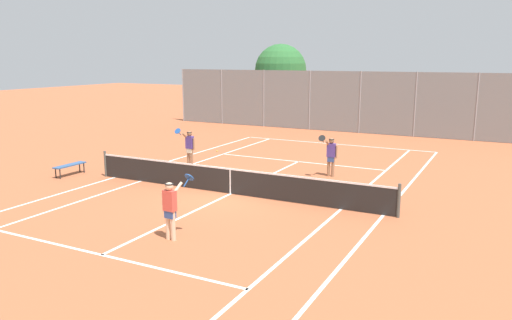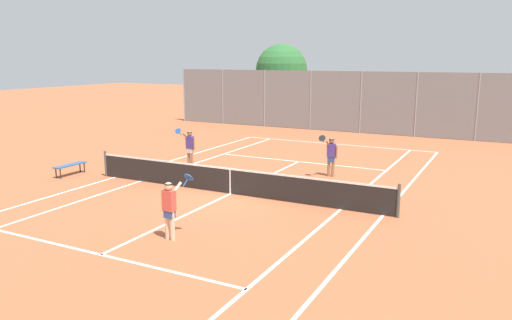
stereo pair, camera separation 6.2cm
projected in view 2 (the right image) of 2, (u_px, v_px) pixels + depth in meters
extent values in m
plane|color=#B25B38|center=(230.00, 194.00, 18.00)|extent=(120.00, 120.00, 0.00)
cube|color=white|center=(336.00, 144.00, 28.35)|extent=(11.00, 0.10, 0.01)
cube|color=white|center=(115.00, 177.00, 20.47)|extent=(0.10, 23.80, 0.01)
cube|color=white|center=(383.00, 215.00, 15.52)|extent=(0.10, 23.80, 0.01)
cube|color=white|center=(141.00, 181.00, 19.86)|extent=(0.10, 23.80, 0.01)
cube|color=white|center=(341.00, 209.00, 16.14)|extent=(0.10, 23.80, 0.01)
cube|color=white|center=(101.00, 255.00, 12.43)|extent=(8.26, 0.10, 0.01)
cube|color=white|center=(299.00, 162.00, 23.57)|extent=(8.26, 0.10, 0.01)
cube|color=white|center=(230.00, 194.00, 18.00)|extent=(0.10, 12.80, 0.01)
cylinder|color=#474C47|center=(106.00, 164.00, 20.57)|extent=(0.10, 0.10, 1.07)
cylinder|color=#474C47|center=(399.00, 201.00, 15.21)|extent=(0.10, 0.10, 1.07)
cube|color=black|center=(230.00, 181.00, 17.91)|extent=(11.90, 0.02, 0.89)
cube|color=white|center=(230.00, 169.00, 17.81)|extent=(11.90, 0.03, 0.06)
cube|color=white|center=(230.00, 182.00, 17.91)|extent=(0.05, 0.03, 0.89)
cylinder|color=beige|center=(167.00, 225.00, 13.44)|extent=(0.13, 0.13, 0.82)
cylinder|color=beige|center=(172.00, 226.00, 13.34)|extent=(0.13, 0.13, 0.82)
cube|color=#334C8C|center=(169.00, 213.00, 13.32)|extent=(0.29, 0.20, 0.24)
cube|color=#D84C3F|center=(169.00, 200.00, 13.25)|extent=(0.36, 0.23, 0.56)
sphere|color=beige|center=(168.00, 186.00, 13.17)|extent=(0.22, 0.22, 0.22)
cylinder|color=black|center=(168.00, 184.00, 13.16)|extent=(0.23, 0.23, 0.02)
cylinder|color=beige|center=(163.00, 201.00, 13.38)|extent=(0.08, 0.08, 0.52)
cylinder|color=beige|center=(176.00, 189.00, 13.24)|extent=(0.12, 0.46, 0.35)
cylinder|color=#1E4C99|center=(186.00, 182.00, 13.36)|extent=(0.05, 0.25, 0.22)
cylinder|color=#1E4C99|center=(189.00, 177.00, 13.43)|extent=(0.29, 0.22, 0.23)
cylinder|color=#936B4C|center=(192.00, 158.00, 22.46)|extent=(0.13, 0.13, 0.82)
cylinder|color=#936B4C|center=(189.00, 157.00, 22.54)|extent=(0.13, 0.13, 0.82)
cube|color=beige|center=(190.00, 150.00, 22.43)|extent=(0.28, 0.18, 0.24)
cube|color=#4C388C|center=(190.00, 142.00, 22.36)|extent=(0.34, 0.20, 0.56)
sphere|color=#936B4C|center=(190.00, 134.00, 22.28)|extent=(0.22, 0.22, 0.22)
cylinder|color=black|center=(190.00, 132.00, 22.27)|extent=(0.23, 0.23, 0.02)
cylinder|color=#936B4C|center=(194.00, 144.00, 22.27)|extent=(0.08, 0.08, 0.52)
cylinder|color=#936B4C|center=(186.00, 136.00, 22.24)|extent=(0.08, 0.46, 0.35)
cylinder|color=#1E4C99|center=(180.00, 133.00, 22.04)|extent=(0.03, 0.25, 0.22)
cylinder|color=#1E4C99|center=(178.00, 131.00, 21.91)|extent=(0.28, 0.20, 0.23)
cylinder|color=#936B4C|center=(333.00, 167.00, 20.54)|extent=(0.13, 0.13, 0.82)
cylinder|color=#936B4C|center=(329.00, 166.00, 20.61)|extent=(0.13, 0.13, 0.82)
cube|color=#334C8C|center=(331.00, 159.00, 20.51)|extent=(0.29, 0.20, 0.24)
cube|color=#4C388C|center=(331.00, 150.00, 20.43)|extent=(0.35, 0.22, 0.56)
sphere|color=#936B4C|center=(332.00, 141.00, 20.35)|extent=(0.22, 0.22, 0.22)
cylinder|color=black|center=(332.00, 139.00, 20.34)|extent=(0.23, 0.23, 0.02)
cylinder|color=#936B4C|center=(337.00, 152.00, 20.36)|extent=(0.08, 0.08, 0.52)
cylinder|color=#936B4C|center=(328.00, 144.00, 20.30)|extent=(0.11, 0.46, 0.35)
cylinder|color=black|center=(323.00, 140.00, 20.09)|extent=(0.05, 0.25, 0.22)
cylinder|color=black|center=(322.00, 138.00, 19.96)|extent=(0.29, 0.21, 0.23)
sphere|color=#D1DB33|center=(218.00, 151.00, 26.07)|extent=(0.07, 0.07, 0.07)
sphere|color=#D1DB33|center=(366.00, 208.00, 16.17)|extent=(0.07, 0.07, 0.07)
cube|color=#33598C|center=(70.00, 165.00, 20.76)|extent=(0.36, 1.50, 0.05)
cylinder|color=#262626|center=(84.00, 168.00, 21.31)|extent=(0.05, 0.05, 0.41)
cylinder|color=#262626|center=(60.00, 174.00, 20.20)|extent=(0.05, 0.05, 0.41)
cylinder|color=#262626|center=(80.00, 167.00, 21.42)|extent=(0.05, 0.05, 0.41)
cylinder|color=#262626|center=(56.00, 173.00, 20.31)|extent=(0.05, 0.05, 0.41)
cylinder|color=gray|center=(184.00, 95.00, 38.37)|extent=(0.08, 0.08, 3.99)
cylinder|color=gray|center=(223.00, 97.00, 36.81)|extent=(0.08, 0.08, 3.99)
cylinder|color=gray|center=(265.00, 98.00, 35.25)|extent=(0.08, 0.08, 3.99)
cylinder|color=gray|center=(310.00, 100.00, 33.69)|extent=(0.08, 0.08, 3.99)
cylinder|color=gray|center=(361.00, 102.00, 32.14)|extent=(0.08, 0.08, 3.99)
cylinder|color=gray|center=(416.00, 105.00, 30.58)|extent=(0.08, 0.08, 3.99)
cylinder|color=gray|center=(477.00, 107.00, 29.02)|extent=(0.08, 0.08, 3.99)
cube|color=slate|center=(361.00, 102.00, 32.14)|extent=(27.71, 0.02, 3.95)
cylinder|color=brown|center=(281.00, 105.00, 38.73)|extent=(0.27, 0.27, 2.51)
sphere|color=#2D6B33|center=(282.00, 70.00, 38.20)|extent=(3.95, 3.95, 3.95)
sphere|color=#2D6B33|center=(285.00, 77.00, 38.11)|extent=(2.35, 2.35, 2.35)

